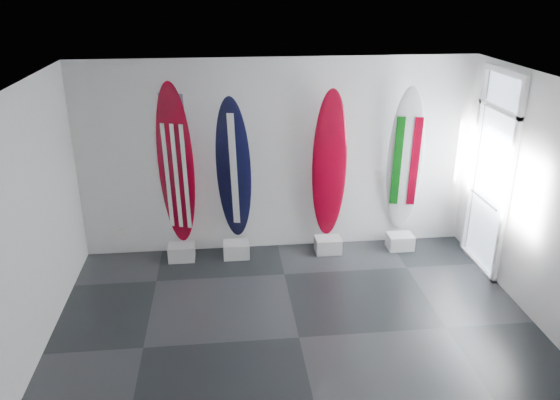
{
  "coord_description": "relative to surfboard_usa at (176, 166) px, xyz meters",
  "views": [
    {
      "loc": [
        -0.83,
        -5.5,
        4.04
      ],
      "look_at": [
        -0.08,
        1.4,
        1.24
      ],
      "focal_mm": 35.36,
      "sensor_mm": 36.0,
      "label": 1
    }
  ],
  "objects": [
    {
      "name": "surfboard_usa",
      "position": [
        0.0,
        0.0,
        0.0
      ],
      "size": [
        0.6,
        0.38,
        2.5
      ],
      "primitive_type": "ellipsoid",
      "rotation": [
        0.05,
        0.0,
        -0.34
      ],
      "color": "maroon",
      "rests_on": "display_block_usa"
    },
    {
      "name": "surfboard_navy",
      "position": [
        0.84,
        0.0,
        -0.1
      ],
      "size": [
        0.6,
        0.52,
        2.3
      ],
      "primitive_type": "ellipsoid",
      "rotation": [
        0.15,
        0.0,
        -0.21
      ],
      "color": "black",
      "rests_on": "display_block_navy"
    },
    {
      "name": "display_block_navy",
      "position": [
        0.84,
        -0.1,
        -1.37
      ],
      "size": [
        0.4,
        0.3,
        0.24
      ],
      "primitive_type": "cube",
      "color": "silver",
      "rests_on": "floor"
    },
    {
      "name": "glass_door",
      "position": [
        4.49,
        -0.73,
        -0.06
      ],
      "size": [
        0.12,
        1.16,
        2.85
      ],
      "primitive_type": null,
      "color": "white",
      "rests_on": "floor"
    },
    {
      "name": "ceiling",
      "position": [
        1.52,
        -2.28,
        1.51
      ],
      "size": [
        6.0,
        6.0,
        0.0
      ],
      "primitive_type": "plane",
      "rotation": [
        3.14,
        0.0,
        0.0
      ],
      "color": "white",
      "rests_on": "wall_back"
    },
    {
      "name": "display_block_usa",
      "position": [
        0.0,
        -0.1,
        -1.37
      ],
      "size": [
        0.4,
        0.3,
        0.24
      ],
      "primitive_type": "cube",
      "color": "silver",
      "rests_on": "floor"
    },
    {
      "name": "wall_right",
      "position": [
        4.52,
        -2.28,
        0.01
      ],
      "size": [
        0.0,
        5.0,
        5.0
      ],
      "primitive_type": "plane",
      "rotation": [
        1.57,
        0.0,
        -1.57
      ],
      "color": "silver",
      "rests_on": "ground"
    },
    {
      "name": "wall_left",
      "position": [
        -1.48,
        -2.28,
        0.01
      ],
      "size": [
        0.0,
        5.0,
        5.0
      ],
      "primitive_type": "plane",
      "rotation": [
        1.57,
        0.0,
        1.57
      ],
      "color": "silver",
      "rests_on": "ground"
    },
    {
      "name": "floor",
      "position": [
        1.52,
        -2.28,
        -1.49
      ],
      "size": [
        6.0,
        6.0,
        0.0
      ],
      "primitive_type": "plane",
      "color": "black",
      "rests_on": "ground"
    },
    {
      "name": "wall_outlet",
      "position": [
        -0.93,
        0.2,
        -1.14
      ],
      "size": [
        0.09,
        0.02,
        0.13
      ],
      "primitive_type": "cube",
      "color": "silver",
      "rests_on": "wall_back"
    },
    {
      "name": "display_block_italy",
      "position": [
        3.46,
        -0.1,
        -1.37
      ],
      "size": [
        0.4,
        0.3,
        0.24
      ],
      "primitive_type": "cube",
      "color": "silver",
      "rests_on": "floor"
    },
    {
      "name": "wall_front",
      "position": [
        1.52,
        -4.78,
        0.01
      ],
      "size": [
        6.0,
        0.0,
        6.0
      ],
      "primitive_type": "plane",
      "rotation": [
        -1.57,
        0.0,
        0.0
      ],
      "color": "silver",
      "rests_on": "ground"
    },
    {
      "name": "display_block_swiss",
      "position": [
        2.29,
        -0.1,
        -1.37
      ],
      "size": [
        0.4,
        0.3,
        0.24
      ],
      "primitive_type": "cube",
      "color": "silver",
      "rests_on": "floor"
    },
    {
      "name": "wall_back",
      "position": [
        1.52,
        0.22,
        0.01
      ],
      "size": [
        6.0,
        0.0,
        6.0
      ],
      "primitive_type": "plane",
      "rotation": [
        1.57,
        0.0,
        0.0
      ],
      "color": "silver",
      "rests_on": "ground"
    },
    {
      "name": "surfboard_swiss",
      "position": [
        2.29,
        0.0,
        -0.07
      ],
      "size": [
        0.53,
        0.19,
        2.35
      ],
      "primitive_type": "ellipsoid",
      "rotation": [
        0.05,
        0.0,
        0.0
      ],
      "color": "maroon",
      "rests_on": "display_block_swiss"
    },
    {
      "name": "surfboard_italy",
      "position": [
        3.46,
        0.0,
        -0.06
      ],
      "size": [
        0.61,
        0.49,
        2.39
      ],
      "primitive_type": "ellipsoid",
      "rotation": [
        0.13,
        0.0,
        -0.23
      ],
      "color": "white",
      "rests_on": "display_block_italy"
    }
  ]
}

